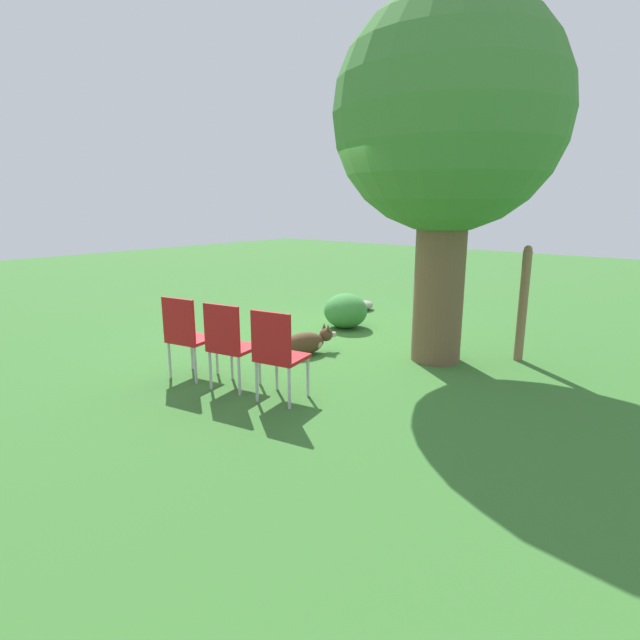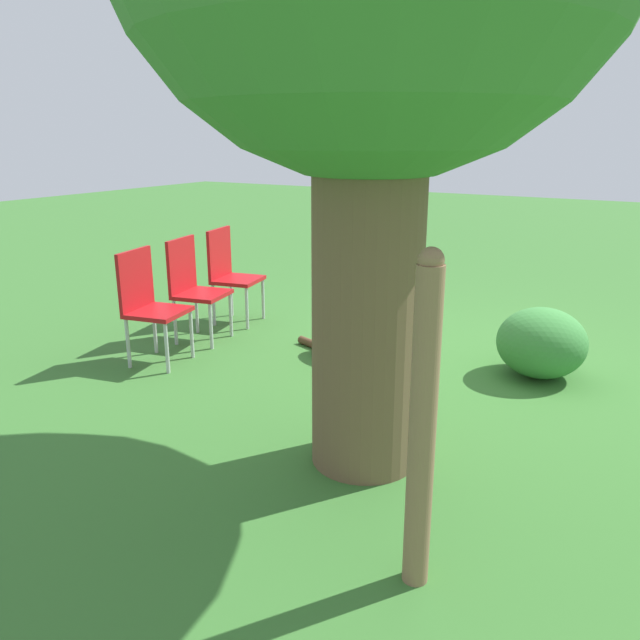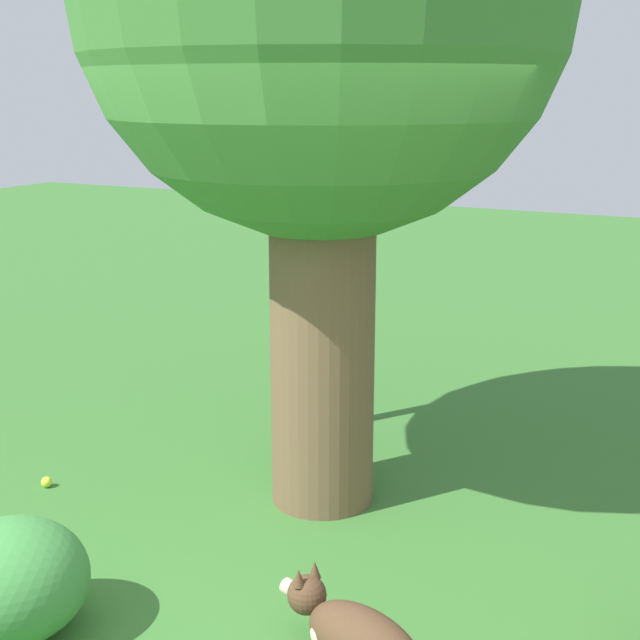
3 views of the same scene
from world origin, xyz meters
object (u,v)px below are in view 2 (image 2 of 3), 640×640
at_px(fence_post, 423,425).
at_px(red_chair_2, 148,300).
at_px(red_chair_0, 230,270).
at_px(red_chair_1, 193,283).
at_px(dog, 346,343).

height_order(fence_post, red_chair_2, fence_post).
bearing_deg(fence_post, red_chair_2, -25.67).
height_order(fence_post, red_chair_0, fence_post).
distance_m(fence_post, red_chair_1, 3.60).
distance_m(dog, red_chair_0, 1.64).
bearing_deg(dog, red_chair_2, -130.19).
xyz_separation_m(dog, fence_post, (-1.51, 2.22, 0.57)).
relative_size(fence_post, red_chair_0, 1.54).
xyz_separation_m(fence_post, red_chair_0, (3.05, -2.65, -0.19)).
bearing_deg(red_chair_1, red_chair_2, -94.21).
xyz_separation_m(red_chair_0, red_chair_2, (-0.15, 1.26, 0.00)).
height_order(dog, red_chair_0, red_chair_0).
bearing_deg(red_chair_1, fence_post, -45.24).
bearing_deg(dog, red_chair_1, -153.30).
height_order(red_chair_1, red_chair_2, same).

